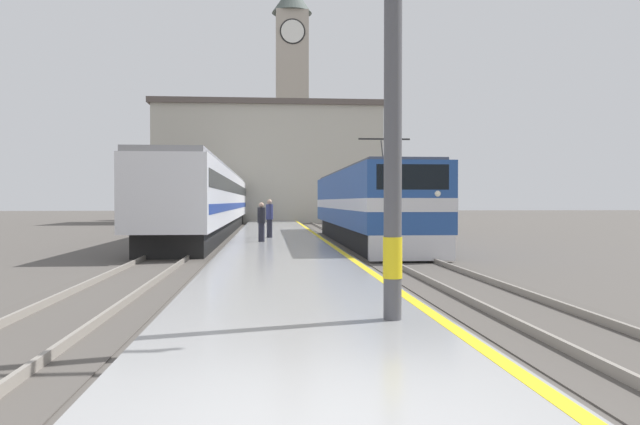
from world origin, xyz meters
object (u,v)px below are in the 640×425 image
(catenary_mast, at_px, (401,28))
(person_on_platform, at_px, (269,217))
(second_waiting_passenger, at_px, (261,221))
(clock_tower, at_px, (292,95))
(locomotive_train, at_px, (365,205))
(passenger_train, at_px, (222,201))

(catenary_mast, distance_m, person_on_platform, 21.12)
(second_waiting_passenger, bearing_deg, clock_tower, 86.08)
(locomotive_train, relative_size, person_on_platform, 10.73)
(person_on_platform, relative_size, clock_tower, 0.07)
(locomotive_train, distance_m, second_waiting_passenger, 5.37)
(second_waiting_passenger, relative_size, clock_tower, 0.06)
(passenger_train, xyz_separation_m, person_on_platform, (3.46, -17.05, -0.82))
(catenary_mast, bearing_deg, person_on_platform, 95.04)
(locomotive_train, xyz_separation_m, clock_tower, (-1.79, 41.81, 12.22))
(catenary_mast, relative_size, person_on_platform, 4.64)
(person_on_platform, distance_m, second_waiting_passenger, 3.08)
(locomotive_train, bearing_deg, catenary_mast, -97.49)
(passenger_train, height_order, person_on_platform, passenger_train)
(person_on_platform, bearing_deg, clock_tower, 86.28)
(passenger_train, relative_size, catenary_mast, 6.31)
(passenger_train, relative_size, clock_tower, 2.01)
(locomotive_train, bearing_deg, person_on_platform, 170.10)
(passenger_train, height_order, catenary_mast, catenary_mast)
(second_waiting_passenger, bearing_deg, person_on_platform, 83.47)
(person_on_platform, height_order, clock_tower, clock_tower)
(catenary_mast, bearing_deg, second_waiting_passenger, 97.03)
(clock_tower, bearing_deg, catenary_mast, -90.77)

